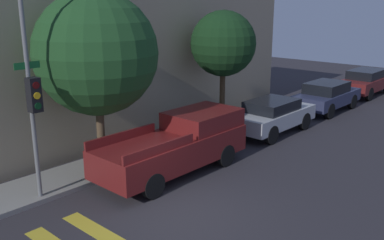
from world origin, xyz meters
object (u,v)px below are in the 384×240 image
(pickup_truck, at_px, (179,143))
(tree_near_corner, at_px, (96,54))
(sedan_near_corner, at_px, (273,115))
(sedan_middle, at_px, (327,96))
(traffic_light_pole, at_px, (45,70))
(sedan_far_end, at_px, (366,81))
(tree_midblock, at_px, (223,44))

(pickup_truck, distance_m, tree_near_corner, 3.81)
(sedan_near_corner, height_order, sedan_middle, sedan_middle)
(traffic_light_pole, bearing_deg, sedan_middle, -5.02)
(sedan_middle, xyz_separation_m, sedan_far_end, (5.21, 0.00, 0.02))
(pickup_truck, xyz_separation_m, sedan_far_end, (15.97, 0.00, -0.13))
(traffic_light_pole, distance_m, pickup_truck, 4.76)
(sedan_middle, bearing_deg, sedan_near_corner, 180.00)
(traffic_light_pole, height_order, tree_near_corner, tree_near_corner)
(tree_midblock, bearing_deg, sedan_near_corner, -57.05)
(tree_near_corner, xyz_separation_m, tree_midblock, (6.23, 0.00, -0.15))
(sedan_middle, xyz_separation_m, tree_near_corner, (-12.47, 1.79, 3.05))
(sedan_far_end, height_order, tree_near_corner, tree_near_corner)
(sedan_near_corner, relative_size, sedan_far_end, 0.91)
(sedan_middle, bearing_deg, sedan_far_end, 0.00)
(tree_near_corner, distance_m, tree_midblock, 6.23)
(pickup_truck, xyz_separation_m, sedan_middle, (10.75, 0.00, -0.15))
(traffic_light_pole, xyz_separation_m, sedan_middle, (14.49, -1.27, -2.82))
(sedan_near_corner, xyz_separation_m, tree_near_corner, (-7.39, 1.79, 3.06))
(sedan_far_end, relative_size, tree_midblock, 0.92)
(sedan_far_end, distance_m, tree_midblock, 11.94)
(tree_midblock, bearing_deg, tree_near_corner, 180.00)
(pickup_truck, height_order, tree_midblock, tree_midblock)
(sedan_near_corner, bearing_deg, sedan_far_end, 0.00)
(sedan_middle, bearing_deg, tree_near_corner, 171.84)
(sedan_far_end, bearing_deg, tree_near_corner, 174.23)
(sedan_far_end, distance_m, tree_near_corner, 18.03)
(sedan_far_end, bearing_deg, sedan_near_corner, 180.00)
(traffic_light_pole, height_order, pickup_truck, traffic_light_pole)
(tree_near_corner, bearing_deg, sedan_near_corner, -13.60)
(traffic_light_pole, height_order, sedan_near_corner, traffic_light_pole)
(sedan_near_corner, relative_size, tree_midblock, 0.84)
(sedan_near_corner, xyz_separation_m, sedan_far_end, (10.29, 0.00, 0.03))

